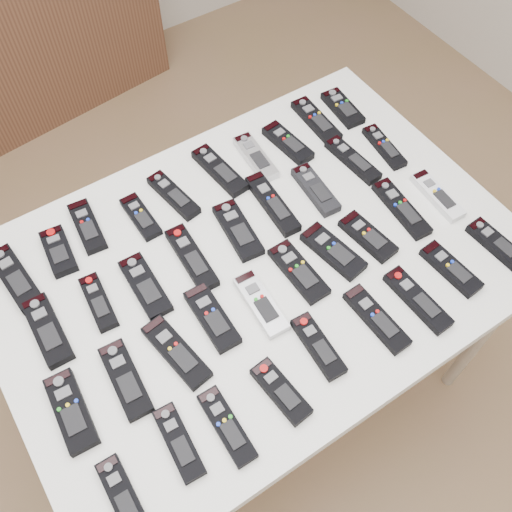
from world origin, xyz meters
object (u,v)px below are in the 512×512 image
remote_28 (437,196)px  remote_21 (176,352)px  remote_25 (333,251)px  remote_7 (288,143)px  remote_2 (87,226)px  remote_18 (384,147)px  remote_10 (48,330)px  remote_13 (192,258)px  remote_24 (299,271)px  remote_32 (281,391)px  remote_12 (145,286)px  remote_30 (179,442)px  remote_6 (256,157)px  remote_11 (99,302)px  remote_22 (212,317)px  remote_34 (376,319)px  remote_33 (318,346)px  remote_9 (343,108)px  remote_35 (418,300)px  remote_3 (141,217)px  remote_19 (71,411)px  remote_4 (174,195)px  table (256,273)px  remote_1 (59,251)px  remote_14 (238,230)px  remote_20 (126,379)px  remote_29 (123,497)px  remote_36 (451,269)px  remote_15 (272,204)px  remote_17 (353,160)px  remote_5 (220,170)px  remote_16 (316,190)px  remote_8 (316,120)px  remote_26 (368,237)px  remote_27 (401,208)px  remote_31 (227,426)px  remote_0 (16,278)px

remote_28 → remote_21: bearing=-175.5°
remote_25 → remote_7: bearing=62.9°
remote_2 → remote_18: 0.82m
remote_10 → remote_13: same height
remote_24 → remote_32: bearing=-133.8°
remote_12 → remote_30: 0.37m
remote_6 → remote_10: same height
remote_11 → remote_22: (0.20, -0.18, 0.00)m
remote_22 → remote_34: 0.37m
remote_18 → remote_33: (-0.51, -0.38, 0.00)m
remote_24 → remote_9: bearing=40.5°
remote_35 → remote_3: bearing=124.7°
remote_19 → remote_34: (0.66, -0.18, -0.00)m
remote_12 → remote_22: 0.18m
remote_25 → remote_35: bearing=-78.8°
remote_4 → remote_12: remote_4 is taller
remote_10 → remote_33: 0.60m
table → remote_13: bearing=146.8°
remote_1 → remote_14: 0.44m
remote_4 → remote_14: 0.20m
table → remote_7: remote_7 is taller
remote_20 → remote_35: 0.67m
remote_2 → remote_29: 0.65m
remote_3 → remote_36: 0.77m
remote_15 → remote_28: bearing=-25.9°
remote_4 → remote_15: bearing=-48.3°
remote_17 → table: bearing=-167.0°
remote_5 → remote_22: bearing=-129.2°
remote_5 → remote_16: 0.26m
remote_6 → remote_8: remote_6 is taller
remote_9 → remote_25: remote_25 is taller
remote_26 → remote_33: size_ratio=0.96×
remote_15 → remote_20: (-0.52, -0.22, -0.00)m
remote_10 → remote_20: remote_10 is taller
table → remote_13: 0.17m
remote_10 → remote_22: (0.32, -0.17, 0.00)m
remote_9 → remote_27: 0.39m
remote_28 → remote_31: same height
remote_17 → remote_28: (0.11, -0.22, -0.00)m
remote_9 → remote_29: 1.17m
remote_14 → remote_11: bearing=-174.3°
remote_21 → remote_13: bearing=43.6°
remote_13 → remote_33: 0.37m
remote_3 → remote_13: bearing=-76.5°
remote_6 → remote_26: size_ratio=1.11×
remote_1 → remote_11: remote_1 is taller
remote_34 → remote_35: remote_35 is taller
remote_19 → remote_27: bearing=5.8°
remote_20 → remote_0: bearing=110.1°
remote_26 → remote_22: bearing=170.8°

